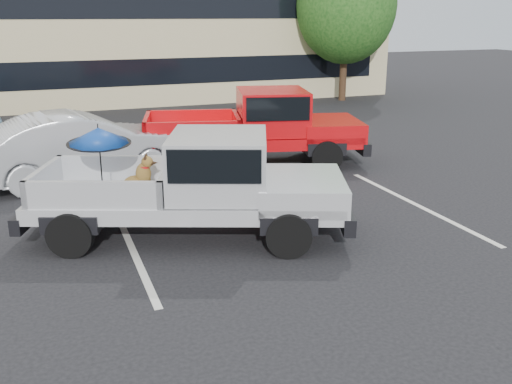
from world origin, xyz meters
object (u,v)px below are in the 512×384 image
silver_pickup (206,180)px  red_pickup (265,124)px  tree_right (346,5)px  silver_sedan (82,147)px  tree_back (226,3)px

silver_pickup → red_pickup: 5.33m
tree_right → silver_sedan: size_ratio=1.37×
silver_pickup → silver_sedan: (-1.75, 4.61, -0.24)m
red_pickup → silver_sedan: size_ratio=1.27×
silver_pickup → silver_sedan: size_ratio=1.22×
silver_pickup → red_pickup: bearing=78.0°
tree_right → silver_sedan: tree_right is taller
tree_right → silver_pickup: tree_right is taller
tree_right → red_pickup: size_ratio=1.08×
tree_back → silver_sedan: tree_back is taller
silver_pickup → silver_sedan: 4.94m
red_pickup → silver_pickup: bearing=-109.0°
tree_back → red_pickup: bearing=-104.9°
tree_back → silver_sedan: 20.18m
tree_right → red_pickup: (-7.70, -9.65, -3.13)m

